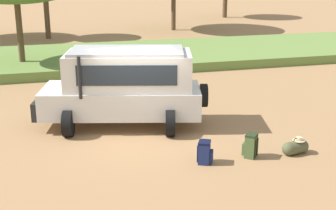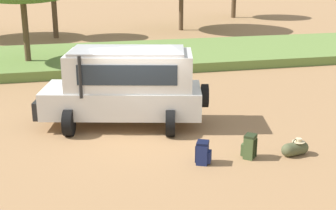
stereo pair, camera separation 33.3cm
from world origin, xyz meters
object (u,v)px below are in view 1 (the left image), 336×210
safari_vehicle (125,86)px  duffel_bag_low_black_case (295,147)px  backpack_beside_front_wheel (251,146)px  backpack_cluster_center (205,152)px

safari_vehicle → duffel_bag_low_black_case: 5.46m
backpack_beside_front_wheel → safari_vehicle: bearing=129.4°
safari_vehicle → backpack_beside_front_wheel: size_ratio=8.32×
safari_vehicle → backpack_cluster_center: (1.47, -3.43, -1.00)m
safari_vehicle → backpack_cluster_center: 3.86m
backpack_beside_front_wheel → backpack_cluster_center: bearing=-177.8°
backpack_cluster_center → safari_vehicle: bearing=113.2°
duffel_bag_low_black_case → backpack_cluster_center: bearing=178.6°
safari_vehicle → backpack_beside_front_wheel: bearing=-50.6°
backpack_beside_front_wheel → duffel_bag_low_black_case: bearing=-5.2°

